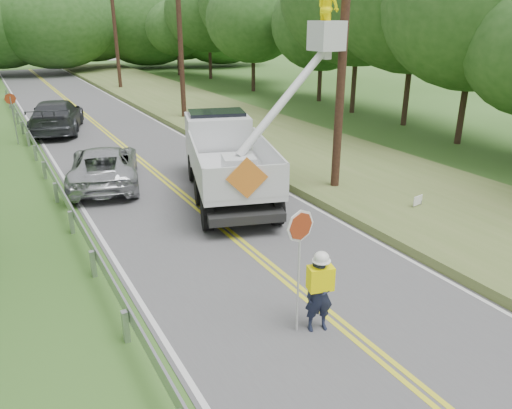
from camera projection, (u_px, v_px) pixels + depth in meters
ground at (425, 394)px, 8.45m from camera, size 140.00×140.00×0.00m
road at (160, 176)px, 19.83m from camera, size 7.20×96.00×0.03m
guardrail at (50, 172)px, 18.53m from camera, size 0.18×48.00×0.77m
utility_poles at (234, 35)px, 22.65m from camera, size 1.60×43.30×10.00m
tall_grass_verge at (304, 151)px, 23.01m from camera, size 7.00×96.00×0.30m
treeline_right at (330, 8)px, 32.43m from camera, size 11.51×53.84×11.85m
treeline_horizon at (36, 21)px, 52.63m from camera, size 55.68×14.81×11.41m
flagger at (319, 288)px, 9.84m from camera, size 1.09×0.54×2.70m
bucket_truck at (230, 147)px, 17.94m from camera, size 5.61×7.77×7.15m
suv_silver at (104, 166)px, 18.64m from camera, size 3.75×5.78×1.48m
suv_darkgrey at (57, 116)px, 27.12m from camera, size 3.97×6.52×1.77m
stop_sign_permanent at (12, 111)px, 24.18m from camera, size 0.55×0.06×2.57m
yard_sign at (418, 201)px, 15.90m from camera, size 0.45×0.11×0.66m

